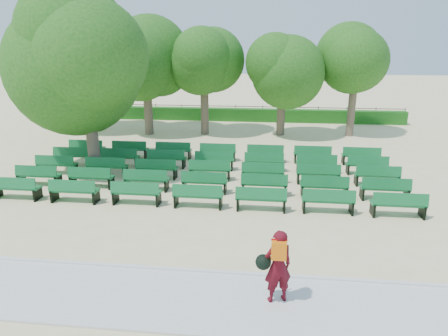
# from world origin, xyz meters

# --- Properties ---
(ground) EXTENTS (120.00, 120.00, 0.00)m
(ground) POSITION_xyz_m (0.00, 0.00, 0.00)
(ground) COLOR beige
(paving) EXTENTS (30.00, 2.20, 0.06)m
(paving) POSITION_xyz_m (0.00, -7.40, 0.03)
(paving) COLOR silver
(paving) RESTS_ON ground
(curb) EXTENTS (30.00, 0.12, 0.10)m
(curb) POSITION_xyz_m (0.00, -6.25, 0.05)
(curb) COLOR silver
(curb) RESTS_ON ground
(hedge) EXTENTS (26.00, 0.70, 0.90)m
(hedge) POSITION_xyz_m (0.00, 14.00, 0.45)
(hedge) COLOR #1B5B17
(hedge) RESTS_ON ground
(fence) EXTENTS (26.00, 0.10, 1.02)m
(fence) POSITION_xyz_m (0.00, 14.40, 0.00)
(fence) COLOR black
(fence) RESTS_ON ground
(tree_line) EXTENTS (21.80, 6.80, 7.04)m
(tree_line) POSITION_xyz_m (0.00, 10.00, 0.00)
(tree_line) COLOR #265E19
(tree_line) RESTS_ON ground
(bench_array) EXTENTS (1.75, 0.64, 1.09)m
(bench_array) POSITION_xyz_m (1.10, 0.82, 0.09)
(bench_array) COLOR #11652F
(bench_array) RESTS_ON ground
(tree_among) EXTENTS (5.42, 5.42, 7.32)m
(tree_among) POSITION_xyz_m (-3.94, 0.96, 4.87)
(tree_among) COLOR brown
(tree_among) RESTS_ON ground
(person) EXTENTS (0.84, 0.59, 1.69)m
(person) POSITION_xyz_m (3.73, -7.22, 0.93)
(person) COLOR #4E0B14
(person) RESTS_ON ground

